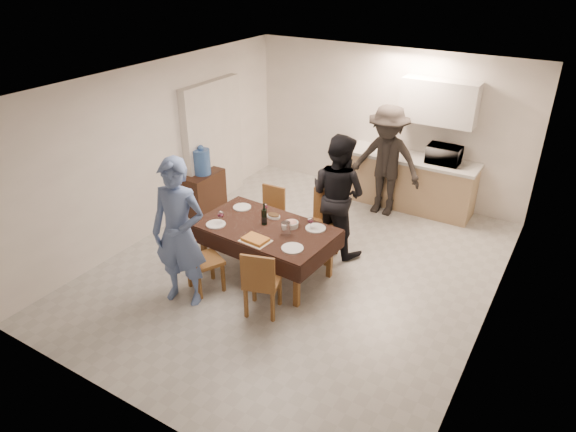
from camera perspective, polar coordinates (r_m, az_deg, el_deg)
name	(u,v)px	position (r m, az deg, el deg)	size (l,w,h in m)	color
floor	(300,268)	(7.31, 1.33, -5.75)	(5.00, 6.00, 0.02)	#AAABA6
ceiling	(302,83)	(6.26, 1.59, 14.53)	(5.00, 6.00, 0.02)	white
wall_back	(387,124)	(9.24, 10.92, 10.03)	(5.00, 0.02, 2.60)	beige
wall_front	(126,306)	(4.67, -17.53, -9.50)	(5.00, 0.02, 2.60)	beige
wall_left	(159,149)	(8.12, -14.15, 7.22)	(0.02, 6.00, 2.60)	beige
wall_right	(502,233)	(5.98, 22.69, -1.74)	(0.02, 6.00, 2.60)	beige
stub_partition	(214,143)	(8.98, -8.27, 8.04)	(0.15, 1.40, 2.10)	beige
kitchen_base_cabinet	(408,183)	(9.08, 13.21, 3.59)	(2.20, 0.60, 0.86)	#9E885E
kitchen_worktop	(411,158)	(8.91, 13.52, 6.26)	(2.24, 0.64, 0.05)	#B8B8B2
upper_cabinet	(439,102)	(8.67, 16.44, 12.05)	(1.20, 0.34, 0.70)	silver
dining_table	(265,229)	(6.88, -2.52, -1.44)	(1.89, 1.18, 0.71)	black
chair_near_left	(200,256)	(6.62, -9.78, -4.42)	(0.55, 0.57, 0.49)	brown
chair_near_right	(258,277)	(6.14, -3.30, -6.77)	(0.52, 0.53, 0.49)	brown
chair_far_left	(265,212)	(7.67, -2.54, 0.43)	(0.40, 0.40, 0.46)	brown
chair_far_right	(318,222)	(7.21, 3.36, -0.71)	(0.46, 0.46, 0.53)	brown
console	(204,192)	(8.81, -9.27, 2.60)	(0.37, 0.74, 0.69)	black
water_jug	(202,162)	(8.59, -9.55, 5.96)	(0.28, 0.28, 0.42)	#3E6BB8
wine_bottle	(264,214)	(6.85, -2.67, 0.21)	(0.08, 0.08, 0.31)	black
water_pitcher	(286,229)	(6.61, -0.25, -1.43)	(0.12, 0.12, 0.19)	white
savoury_tart	(255,239)	(6.53, -3.64, -2.62)	(0.36, 0.27, 0.05)	#B77635
salad_bowl	(292,224)	(6.84, 0.40, -0.94)	(0.18, 0.18, 0.07)	silver
mushroom_dish	(274,216)	(7.08, -1.62, -0.05)	(0.18, 0.18, 0.03)	silver
wine_glass_a	(221,218)	(6.93, -7.48, -0.17)	(0.09, 0.09, 0.20)	white
wine_glass_b	(311,223)	(6.76, 2.52, -0.82)	(0.08, 0.08, 0.18)	white
wine_glass_c	(265,209)	(7.14, -2.55, 0.80)	(0.08, 0.08, 0.17)	white
plate_near_left	(216,224)	(6.97, -8.01, -0.91)	(0.26, 0.26, 0.02)	silver
plate_near_right	(292,248)	(6.36, 0.50, -3.60)	(0.28, 0.28, 0.02)	silver
plate_far_left	(242,207)	(7.38, -5.13, 0.98)	(0.26, 0.26, 0.01)	silver
plate_far_right	(316,228)	(6.81, 3.08, -1.36)	(0.27, 0.27, 0.02)	silver
microwave	(444,155)	(8.72, 16.95, 6.55)	(0.53, 0.36, 0.29)	silver
person_near	(179,233)	(6.34, -12.00, -1.90)	(0.70, 0.46, 1.92)	#556FA6
person_far	(338,195)	(7.35, 5.56, 2.38)	(0.87, 0.68, 1.80)	black
person_kitchen	(386,161)	(8.58, 10.83, 6.01)	(1.20, 0.69, 1.86)	black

